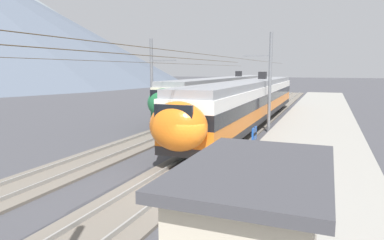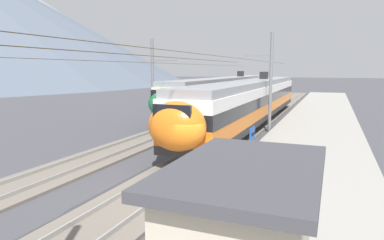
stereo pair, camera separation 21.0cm
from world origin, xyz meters
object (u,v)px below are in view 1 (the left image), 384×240
passenger_walking (256,222)px  train_far_track (227,91)px  platform_sign (254,143)px  handbag_beside_passenger (266,238)px  potted_plant_platform_edge (251,158)px  catenary_mast_mid (268,80)px  catenary_mast_far_side (153,82)px  train_near_platform (251,100)px

passenger_walking → train_far_track: bearing=17.2°
train_far_track → platform_sign: bearing=-161.9°
train_far_track → handbag_beside_passenger: 32.92m
handbag_beside_passenger → potted_plant_platform_edge: size_ratio=0.45×
passenger_walking → handbag_beside_passenger: (0.90, -0.10, -0.82)m
catenary_mast_mid → platform_sign: size_ratio=19.07×
catenary_mast_mid → catenary_mast_far_side: catenary_mast_mid is taller
passenger_walking → handbag_beside_passenger: passenger_walking is taller
passenger_walking → catenary_mast_mid: bearing=8.8°
train_far_track → platform_sign: 28.24m
train_far_track → handbag_beside_passenger: train_far_track is taller
train_near_platform → catenary_mast_mid: size_ratio=0.73×
train_near_platform → catenary_mast_far_side: size_ratio=0.73×
catenary_mast_mid → catenary_mast_far_side: size_ratio=1.00×
train_near_platform → handbag_beside_passenger: 21.07m
platform_sign → passenger_walking: bearing=-167.8°
train_near_platform → catenary_mast_far_side: catenary_mast_far_side is taller
train_far_track → catenary_mast_mid: size_ratio=0.81×
train_near_platform → handbag_beside_passenger: train_near_platform is taller
catenary_mast_far_side → potted_plant_platform_edge: bearing=-133.4°
catenary_mast_far_side → potted_plant_platform_edge: size_ratio=52.60×
catenary_mast_mid → platform_sign: bearing=-172.6°
potted_plant_platform_edge → catenary_mast_far_side: bearing=46.6°
catenary_mast_mid → catenary_mast_far_side: bearing=100.3°
train_near_platform → potted_plant_platform_edge: size_ratio=38.43×
passenger_walking → handbag_beside_passenger: size_ratio=4.52×
train_near_platform → catenary_mast_far_side: (-4.15, 7.09, 1.55)m
train_far_track → passenger_walking: bearing=-162.8°
catenary_mast_far_side → passenger_walking: size_ratio=25.86×
catenary_mast_far_side → passenger_walking: catenary_mast_far_side is taller
catenary_mast_far_side → handbag_beside_passenger: (-16.28, -11.91, -3.37)m
platform_sign → potted_plant_platform_edge: (2.31, 0.58, -1.22)m
platform_sign → train_far_track: bearing=18.1°
catenary_mast_far_side → handbag_beside_passenger: 20.45m
handbag_beside_passenger → potted_plant_platform_edge: potted_plant_platform_edge is taller
platform_sign → potted_plant_platform_edge: 2.68m
catenary_mast_mid → potted_plant_platform_edge: 11.65m
train_near_platform → passenger_walking: bearing=-167.5°
catenary_mast_mid → handbag_beside_passenger: (-17.90, -3.01, -3.54)m
platform_sign → passenger_walking: platform_sign is taller
catenary_mast_far_side → platform_sign: size_ratio=19.07×
potted_plant_platform_edge → train_near_platform: bearing=12.3°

